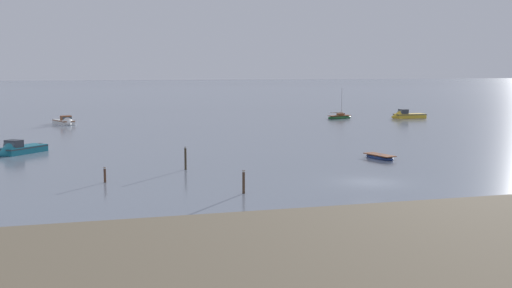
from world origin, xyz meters
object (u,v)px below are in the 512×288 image
sailboat_moored_0 (340,117)px  mooring_post_left (244,183)px  rowboat_moored_0 (380,157)px  motorboat_moored_2 (405,116)px  mooring_post_near (185,159)px  motorboat_moored_0 (16,151)px  motorboat_moored_3 (65,123)px  mooring_post_right (105,175)px

sailboat_moored_0 → mooring_post_left: size_ratio=3.05×
rowboat_moored_0 → sailboat_moored_0: size_ratio=0.71×
sailboat_moored_0 → motorboat_moored_2: 10.97m
motorboat_moored_2 → mooring_post_left: bearing=54.9°
mooring_post_near → sailboat_moored_0: bearing=53.7°
sailboat_moored_0 → mooring_post_near: (-33.07, -45.02, 0.66)m
sailboat_moored_0 → motorboat_moored_0: size_ratio=0.97×
motorboat_moored_3 → mooring_post_left: bearing=-8.2°
motorboat_moored_0 → mooring_post_right: bearing=64.6°
sailboat_moored_0 → motorboat_moored_2: bearing=-28.5°
rowboat_moored_0 → mooring_post_left: 20.18m
rowboat_moored_0 → mooring_post_left: (-16.12, -12.12, 0.59)m
sailboat_moored_0 → mooring_post_left: 63.84m
motorboat_moored_0 → motorboat_moored_3: bearing=-145.8°
mooring_post_left → rowboat_moored_0: bearing=37.0°
motorboat_moored_2 → mooring_post_near: size_ratio=2.90×
motorboat_moored_3 → mooring_post_near: mooring_post_near is taller
motorboat_moored_3 → rowboat_moored_0: bearing=12.2°
mooring_post_near → mooring_post_left: size_ratio=1.21×
motorboat_moored_2 → mooring_post_right: (-50.39, -46.80, 0.21)m
mooring_post_right → mooring_post_near: bearing=32.2°
rowboat_moored_0 → mooring_post_right: bearing=88.7°
sailboat_moored_0 → motorboat_moored_3: sailboat_moored_0 is taller
mooring_post_near → rowboat_moored_0: bearing=4.1°
sailboat_moored_0 → motorboat_moored_2: size_ratio=0.87×
rowboat_moored_0 → mooring_post_left: bearing=113.3°
motorboat_moored_2 → mooring_post_near: 61.10m
sailboat_moored_0 → motorboat_moored_3: size_ratio=0.94×
motorboat_moored_3 → mooring_post_left: mooring_post_left is taller
rowboat_moored_0 → motorboat_moored_3: bearing=19.3°
motorboat_moored_3 → motorboat_moored_2: bearing=66.2°
mooring_post_left → mooring_post_right: mooring_post_left is taller
rowboat_moored_0 → mooring_post_right: 25.46m
motorboat_moored_2 → rowboat_moored_0: bearing=61.1°
motorboat_moored_0 → motorboat_moored_3: motorboat_moored_0 is taller
motorboat_moored_3 → sailboat_moored_0: bearing=68.6°
motorboat_moored_3 → motorboat_moored_0: bearing=-27.7°
rowboat_moored_0 → mooring_post_left: size_ratio=2.17×
motorboat_moored_2 → motorboat_moored_3: bearing=-0.2°
rowboat_moored_0 → mooring_post_near: bearing=80.4°
mooring_post_right → mooring_post_left: bearing=-37.3°
mooring_post_right → motorboat_moored_2: bearing=42.9°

